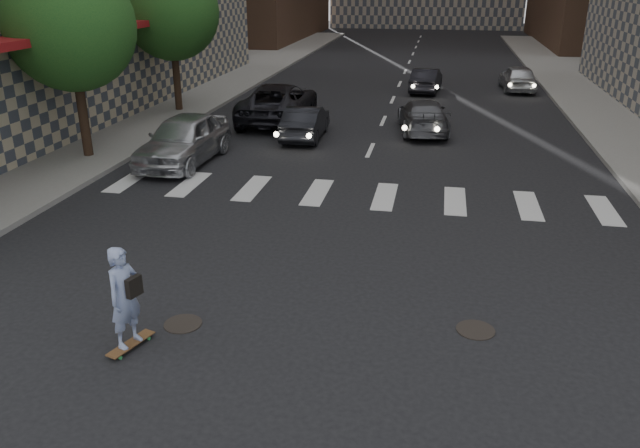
# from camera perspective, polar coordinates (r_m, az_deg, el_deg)

# --- Properties ---
(ground) EXTENTS (160.00, 160.00, 0.00)m
(ground) POSITION_cam_1_polar(r_m,az_deg,el_deg) (10.37, -4.51, -13.56)
(ground) COLOR black
(ground) RESTS_ON ground
(sidewalk_left) EXTENTS (13.00, 80.00, 0.15)m
(sidewalk_left) POSITION_cam_1_polar(r_m,az_deg,el_deg) (33.32, -20.11, 10.36)
(sidewalk_left) COLOR gray
(sidewalk_left) RESTS_ON ground
(tree_b) EXTENTS (4.20, 4.20, 6.60)m
(tree_b) POSITION_cam_1_polar(r_m,az_deg,el_deg) (22.63, -21.65, 17.03)
(tree_b) COLOR #382619
(tree_b) RESTS_ON sidewalk_left
(tree_c) EXTENTS (4.20, 4.20, 6.60)m
(tree_c) POSITION_cam_1_polar(r_m,az_deg,el_deg) (29.74, -13.30, 18.76)
(tree_c) COLOR #382619
(tree_c) RESTS_ON sidewalk_left
(manhole_b) EXTENTS (0.70, 0.70, 0.02)m
(manhole_b) POSITION_cam_1_polar(r_m,az_deg,el_deg) (11.91, -12.42, -8.90)
(manhole_b) COLOR black
(manhole_b) RESTS_ON ground
(manhole_c) EXTENTS (0.70, 0.70, 0.02)m
(manhole_c) POSITION_cam_1_polar(r_m,az_deg,el_deg) (11.80, 14.04, -9.37)
(manhole_c) COLOR black
(manhole_c) RESTS_ON ground
(skateboarder) EXTENTS (0.61, 0.98, 1.90)m
(skateboarder) POSITION_cam_1_polar(r_m,az_deg,el_deg) (10.96, -17.40, -6.41)
(skateboarder) COLOR brown
(skateboarder) RESTS_ON ground
(silver_sedan) EXTENTS (2.13, 4.88, 1.64)m
(silver_sedan) POSITION_cam_1_polar(r_m,az_deg,el_deg) (21.71, -12.35, 7.59)
(silver_sedan) COLOR #BBBDC2
(silver_sedan) RESTS_ON ground
(traffic_car_a) EXTENTS (1.46, 3.90, 1.27)m
(traffic_car_a) POSITION_cam_1_polar(r_m,az_deg,el_deg) (24.59, -1.34, 9.30)
(traffic_car_a) COLOR black
(traffic_car_a) RESTS_ON ground
(traffic_car_b) EXTENTS (2.42, 4.72, 1.31)m
(traffic_car_b) POSITION_cam_1_polar(r_m,az_deg,el_deg) (25.92, 9.40, 9.72)
(traffic_car_b) COLOR #53545A
(traffic_car_b) RESTS_ON ground
(traffic_car_c) EXTENTS (3.01, 6.06, 1.65)m
(traffic_car_c) POSITION_cam_1_polar(r_m,az_deg,el_deg) (27.49, -3.81, 11.01)
(traffic_car_c) COLOR black
(traffic_car_c) RESTS_ON ground
(traffic_car_d) EXTENTS (1.86, 4.20, 1.41)m
(traffic_car_d) POSITION_cam_1_polar(r_m,az_deg,el_deg) (36.74, 17.64, 12.63)
(traffic_car_d) COLOR silver
(traffic_car_d) RESTS_ON ground
(traffic_car_e) EXTENTS (1.72, 4.00, 1.28)m
(traffic_car_e) POSITION_cam_1_polar(r_m,az_deg,el_deg) (35.14, 9.69, 12.84)
(traffic_car_e) COLOR black
(traffic_car_e) RESTS_ON ground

